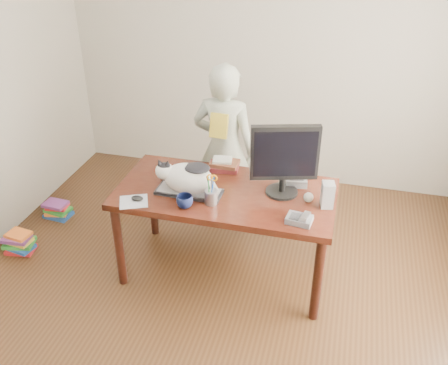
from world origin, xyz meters
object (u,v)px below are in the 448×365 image
(pen_cup, at_px, (211,195))
(mouse, at_px, (137,198))
(keyboard, at_px, (189,192))
(speaker, at_px, (328,195))
(book_pile_a, at_px, (19,242))
(book_pile_b, at_px, (57,210))
(phone, at_px, (300,219))
(person, at_px, (224,150))
(coffee_mug, at_px, (185,201))
(book_stack, at_px, (224,165))
(desk, at_px, (228,202))
(baseball, at_px, (309,197))
(monitor, at_px, (284,157))
(cat, at_px, (186,177))
(calculator, at_px, (296,178))

(pen_cup, bearing_deg, mouse, -168.70)
(keyboard, relative_size, speaker, 2.61)
(book_pile_a, xyz_separation_m, book_pile_b, (0.03, 0.55, -0.02))
(phone, xyz_separation_m, book_pile_b, (-2.30, 0.61, -0.70))
(book_pile_b, bearing_deg, keyboard, -17.00)
(book_pile_b, bearing_deg, person, 10.59)
(mouse, bearing_deg, coffee_mug, -22.64)
(pen_cup, height_order, book_stack, pen_cup)
(phone, relative_size, person, 0.12)
(desk, bearing_deg, baseball, -6.65)
(keyboard, distance_m, phone, 0.84)
(coffee_mug, distance_m, book_pile_b, 1.78)
(person, relative_size, book_pile_a, 5.59)
(monitor, relative_size, coffee_mug, 4.66)
(book_pile_a, bearing_deg, cat, 3.80)
(cat, distance_m, phone, 0.86)
(phone, relative_size, book_pile_b, 0.71)
(cat, bearing_deg, book_pile_b, 163.45)
(coffee_mug, bearing_deg, phone, 1.28)
(desk, relative_size, pen_cup, 6.80)
(keyboard, height_order, pen_cup, pen_cup)
(pen_cup, relative_size, phone, 1.29)
(phone, bearing_deg, baseball, 91.98)
(phone, distance_m, book_pile_a, 2.43)
(cat, relative_size, mouse, 4.52)
(cat, height_order, pen_cup, cat)
(coffee_mug, distance_m, person, 0.92)
(monitor, xyz_separation_m, book_pile_a, (-2.16, -0.26, -0.97))
(cat, relative_size, phone, 2.58)
(phone, xyz_separation_m, book_stack, (-0.67, 0.58, 0.01))
(monitor, xyz_separation_m, book_stack, (-0.50, 0.26, -0.27))
(coffee_mug, bearing_deg, person, 87.21)
(speaker, bearing_deg, mouse, -179.50)
(speaker, relative_size, person, 0.12)
(desk, bearing_deg, cat, -145.93)
(book_stack, bearing_deg, monitor, -30.35)
(desk, distance_m, mouse, 0.70)
(keyboard, height_order, phone, phone)
(phone, bearing_deg, monitor, 125.29)
(pen_cup, distance_m, book_pile_a, 1.84)
(monitor, relative_size, phone, 2.97)
(pen_cup, bearing_deg, calculator, 39.69)
(mouse, relative_size, coffee_mug, 0.90)
(desk, relative_size, monitor, 2.96)
(person, bearing_deg, coffee_mug, 91.09)
(keyboard, distance_m, person, 0.74)
(mouse, distance_m, calculator, 1.19)
(mouse, relative_size, baseball, 1.48)
(desk, height_order, keyboard, keyboard)
(book_pile_a, bearing_deg, pen_cup, 0.46)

